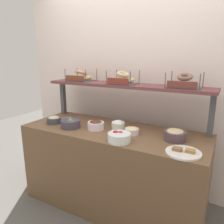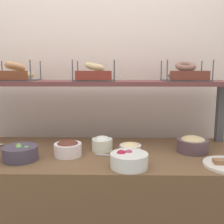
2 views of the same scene
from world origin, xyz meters
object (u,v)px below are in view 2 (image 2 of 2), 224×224
at_px(bagel_basket_plain, 95,74).
at_px(bagel_basket_poppy, 185,74).
at_px(bowl_egg_salad, 130,148).
at_px(bowl_chocolate_spread, 68,148).
at_px(bowl_beet_salad, 129,160).
at_px(bagel_basket_sesame, 15,74).
at_px(bowl_hummus, 193,144).
at_px(serving_spoon_by_edge, 115,156).
at_px(bowl_veggie_mix, 20,153).
at_px(bowl_cream_cheese, 102,143).

xyz_separation_m(bagel_basket_plain, bagel_basket_poppy, (0.62, 0.01, -0.00)).
bearing_deg(bowl_egg_salad, bowl_chocolate_spread, -173.26).
height_order(bowl_beet_salad, bagel_basket_sesame, bagel_basket_sesame).
distance_m(bowl_hummus, bagel_basket_poppy, 0.49).
height_order(serving_spoon_by_edge, bagel_basket_plain, bagel_basket_plain).
bearing_deg(bowl_beet_salad, bowl_egg_salad, 84.68).
height_order(bowl_beet_salad, bowl_veggie_mix, bowl_beet_salad).
bearing_deg(bagel_basket_sesame, bagel_basket_plain, -2.45).
relative_size(bagel_basket_sesame, bagel_basket_poppy, 1.00).
relative_size(bowl_veggie_mix, bagel_basket_poppy, 0.65).
height_order(bowl_veggie_mix, bowl_cream_cheese, bowl_cream_cheese).
distance_m(bowl_cream_cheese, bagel_basket_sesame, 0.80).
xyz_separation_m(bowl_beet_salad, bowl_chocolate_spread, (-0.35, 0.18, 0.01)).
height_order(bowl_hummus, serving_spoon_by_edge, bowl_hummus).
bearing_deg(bowl_hummus, bagel_basket_sesame, 167.62).
bearing_deg(bowl_cream_cheese, bowl_beet_salad, -61.19).
bearing_deg(bowl_beet_salad, bagel_basket_sesame, 145.94).
bearing_deg(bagel_basket_plain, bowl_cream_cheese, -74.22).
bearing_deg(bowl_veggie_mix, bagel_basket_plain, 45.46).
distance_m(bowl_hummus, bowl_egg_salad, 0.39).
height_order(bowl_hummus, bagel_basket_poppy, bagel_basket_poppy).
relative_size(bowl_chocolate_spread, serving_spoon_by_edge, 0.92).
height_order(bowl_egg_salad, bowl_chocolate_spread, bowl_chocolate_spread).
bearing_deg(bowl_chocolate_spread, bowl_veggie_mix, -163.63).
height_order(bowl_hummus, bagel_basket_plain, bagel_basket_plain).
bearing_deg(bowl_beet_salad, bowl_chocolate_spread, 153.23).
bearing_deg(bowl_hummus, bowl_egg_salad, -173.70).
bearing_deg(bowl_cream_cheese, bowl_hummus, -1.64).
xyz_separation_m(bowl_chocolate_spread, bagel_basket_sesame, (-0.42, 0.35, 0.43)).
bearing_deg(bowl_chocolate_spread, bowl_egg_salad, 6.74).
distance_m(bowl_veggie_mix, bagel_basket_plain, 0.71).
bearing_deg(bowl_beet_salad, bagel_basket_plain, 113.39).
xyz_separation_m(bowl_cream_cheese, bagel_basket_sesame, (-0.62, 0.24, 0.43)).
xyz_separation_m(bowl_beet_salad, bagel_basket_sesame, (-0.78, 0.53, 0.44)).
distance_m(bagel_basket_plain, bagel_basket_poppy, 0.62).
height_order(bowl_veggie_mix, serving_spoon_by_edge, bowl_veggie_mix).
height_order(bowl_egg_salad, bagel_basket_sesame, bagel_basket_sesame).
bearing_deg(bowl_chocolate_spread, serving_spoon_by_edge, -4.83).
distance_m(bowl_hummus, bagel_basket_sesame, 1.29).
bearing_deg(bowl_cream_cheese, serving_spoon_by_edge, -57.51).
bearing_deg(bowl_hummus, serving_spoon_by_edge, -167.11).
xyz_separation_m(bowl_egg_salad, bagel_basket_sesame, (-0.80, 0.30, 0.44)).
xyz_separation_m(bowl_veggie_mix, bowl_egg_salad, (0.63, 0.12, -0.01)).
bearing_deg(bowl_chocolate_spread, bagel_basket_plain, 67.20).
bearing_deg(bagel_basket_plain, bowl_beet_salad, -66.61).
relative_size(bowl_chocolate_spread, bagel_basket_sesame, 0.54).
height_order(bowl_chocolate_spread, bagel_basket_poppy, bagel_basket_poppy).
bearing_deg(bowl_hummus, bagel_basket_poppy, 90.85).
height_order(bowl_veggie_mix, bowl_chocolate_spread, bowl_chocolate_spread).
xyz_separation_m(bowl_egg_salad, bagel_basket_poppy, (0.39, 0.29, 0.44)).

